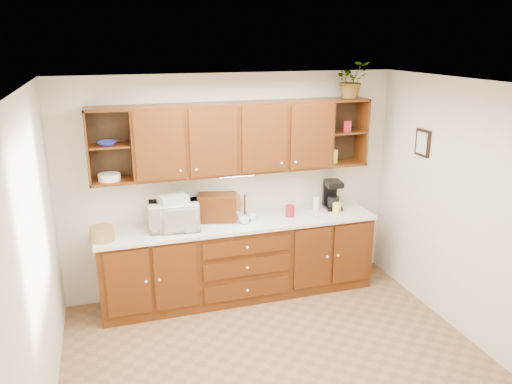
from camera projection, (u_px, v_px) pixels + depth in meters
floor at (281, 366)px, 4.72m from camera, size 4.00×4.00×0.00m
ceiling at (286, 87)px, 3.95m from camera, size 4.00×4.00×0.00m
back_wall at (232, 185)px, 5.93m from camera, size 4.00×0.00×4.00m
left_wall at (35, 269)px, 3.77m from camera, size 0.00×3.50×3.50m
right_wall at (474, 215)px, 4.90m from camera, size 0.00×3.50×3.50m
base_cabinets at (240, 260)px, 5.91m from camera, size 3.20×0.60×0.90m
countertop at (240, 223)px, 5.76m from camera, size 3.24×0.64×0.04m
upper_cabinets at (236, 138)px, 5.61m from camera, size 3.20×0.33×0.80m
undercabinet_light at (237, 175)px, 5.68m from camera, size 0.40×0.05×0.02m
framed_picture at (423, 143)px, 5.55m from camera, size 0.03×0.24×0.30m
wicker_basket at (102, 234)px, 5.20m from camera, size 0.28×0.28×0.15m
microwave at (174, 216)px, 5.50m from camera, size 0.58×0.42×0.30m
towel_stack at (173, 199)px, 5.44m from camera, size 0.34×0.28×0.09m
wine_bottle at (165, 216)px, 5.54m from camera, size 0.07×0.07×0.28m
woven_tray at (231, 215)px, 5.95m from camera, size 0.32×0.15×0.31m
bread_box at (217, 207)px, 5.76m from camera, size 0.50×0.38×0.31m
mug_tree at (245, 217)px, 5.76m from camera, size 0.27×0.28×0.32m
canister_red at (290, 211)px, 5.90m from camera, size 0.14×0.14×0.14m
canister_white at (316, 204)px, 6.10m from camera, size 0.08×0.08×0.18m
canister_yellow at (337, 208)px, 6.03m from camera, size 0.10×0.10×0.12m
coffee_maker at (332, 195)px, 6.18m from camera, size 0.22×0.27×0.35m
bowl_stack at (107, 143)px, 5.17m from camera, size 0.25×0.25×0.05m
plate_stack at (109, 177)px, 5.30m from camera, size 0.29×0.29×0.07m
pantry_box_yellow at (333, 157)px, 6.01m from camera, size 0.11×0.10×0.16m
pantry_box_red at (347, 126)px, 5.94m from camera, size 0.10×0.09×0.13m
potted_plant at (351, 80)px, 5.78m from camera, size 0.39×0.34×0.43m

